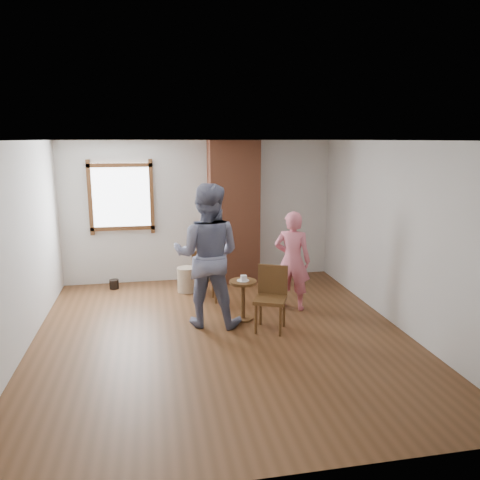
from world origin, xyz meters
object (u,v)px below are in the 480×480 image
at_px(side_table, 243,294).
at_px(man, 207,255).
at_px(dining_chair_right, 271,294).
at_px(person_pink, 292,261).
at_px(dining_chair_left, 204,273).
at_px(stoneware_crock, 187,279).

bearing_deg(side_table, man, -175.87).
distance_m(dining_chair_right, person_pink, 0.92).
bearing_deg(person_pink, dining_chair_left, -0.30).
distance_m(stoneware_crock, person_pink, 2.00).
distance_m(stoneware_crock, dining_chair_right, 2.14).
relative_size(stoneware_crock, man, 0.21).
xyz_separation_m(stoneware_crock, dining_chair_left, (0.25, -0.48, 0.24)).
relative_size(stoneware_crock, dining_chair_left, 0.53).
distance_m(dining_chair_left, side_table, 1.09).
relative_size(man, person_pink, 1.31).
height_order(dining_chair_right, man, man).
bearing_deg(side_table, stoneware_crock, 115.76).
height_order(stoneware_crock, dining_chair_right, dining_chair_right).
bearing_deg(person_pink, side_table, 47.89).
bearing_deg(side_table, dining_chair_left, 114.79).
bearing_deg(man, dining_chair_right, 175.99).
height_order(stoneware_crock, man, man).
bearing_deg(stoneware_crock, dining_chair_right, -60.85).
height_order(man, person_pink, man).
distance_m(dining_chair_left, dining_chair_right, 1.58).
xyz_separation_m(stoneware_crock, man, (0.19, -1.50, 0.80)).
height_order(stoneware_crock, side_table, side_table).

